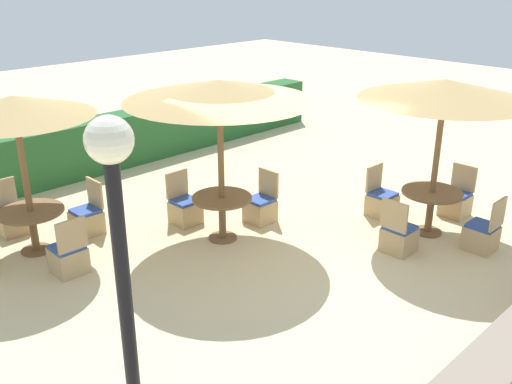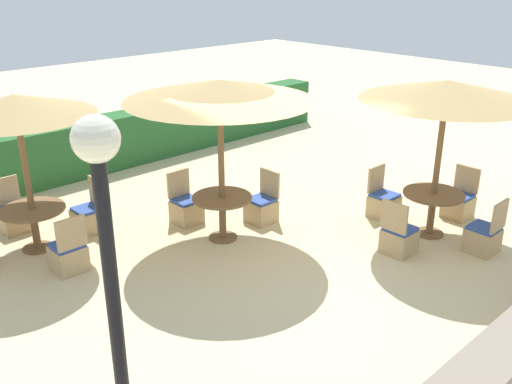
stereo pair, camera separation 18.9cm
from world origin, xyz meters
name	(u,v)px [view 1 (the left image)]	position (x,y,z in m)	size (l,w,h in m)	color
ground_plane	(282,254)	(0.00, 0.00, 0.00)	(40.00, 40.00, 0.00)	beige
hedge_row	(97,145)	(0.00, 5.61, 0.59)	(13.00, 0.70, 1.18)	#28602D
lamp_post	(119,239)	(-3.98, -1.94, 2.35)	(0.36, 0.36, 3.32)	black
parasol_center	(219,91)	(-0.30, 1.09, 2.51)	(2.98, 2.98, 2.68)	brown
round_table_center	(222,207)	(-0.30, 1.09, 0.58)	(0.99, 0.99, 0.76)	brown
patio_chair_center_east	(261,208)	(0.65, 1.14, 0.26)	(0.46, 0.46, 0.93)	tan
patio_chair_center_north	(185,209)	(-0.35, 2.05, 0.26)	(0.46, 0.46, 0.93)	tan
parasol_front_right	(445,90)	(2.38, -1.22, 2.47)	(2.72, 2.72, 2.64)	brown
round_table_front_right	(431,201)	(2.38, -1.22, 0.59)	(1.01, 1.01, 0.76)	brown
patio_chair_front_right_south	(482,235)	(2.40, -2.15, 0.26)	(0.46, 0.46, 0.93)	tan
patio_chair_front_right_west	(398,237)	(1.39, -1.24, 0.26)	(0.46, 0.46, 0.93)	tan
patio_chair_front_right_north	(381,202)	(2.41, -0.23, 0.26)	(0.46, 0.46, 0.93)	tan
patio_chair_front_right_east	(456,202)	(3.39, -1.19, 0.26)	(0.46, 0.46, 0.93)	tan
parasol_back_left	(14,107)	(-2.74, 2.88, 2.36)	(2.34, 2.34, 2.54)	brown
round_table_back_left	(32,220)	(-2.74, 2.88, 0.55)	(1.02, 1.02, 0.71)	brown
patio_chair_back_left_east	(87,219)	(-1.80, 2.88, 0.26)	(0.46, 0.46, 0.93)	tan
patio_chair_back_left_south	(69,257)	(-2.69, 1.84, 0.26)	(0.46, 0.46, 0.93)	tan
patio_chair_back_left_north	(11,219)	(-2.73, 3.80, 0.26)	(0.46, 0.46, 0.93)	tan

